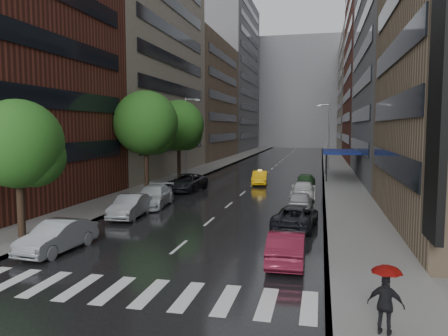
# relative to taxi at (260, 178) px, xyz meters

# --- Properties ---
(ground) EXTENTS (220.00, 220.00, 0.00)m
(ground) POSITION_rel_taxi_xyz_m (-0.64, -28.47, -0.70)
(ground) COLOR gray
(ground) RESTS_ON ground
(road) EXTENTS (14.00, 140.00, 0.01)m
(road) POSITION_rel_taxi_xyz_m (-0.64, 21.53, -0.69)
(road) COLOR black
(road) RESTS_ON ground
(sidewalk_left) EXTENTS (4.00, 140.00, 0.15)m
(sidewalk_left) POSITION_rel_taxi_xyz_m (-9.64, 21.53, -0.62)
(sidewalk_left) COLOR gray
(sidewalk_left) RESTS_ON ground
(sidewalk_right) EXTENTS (4.00, 140.00, 0.15)m
(sidewalk_right) POSITION_rel_taxi_xyz_m (8.36, 21.53, -0.62)
(sidewalk_right) COLOR gray
(sidewalk_right) RESTS_ON ground
(crosswalk) EXTENTS (13.15, 2.80, 0.01)m
(crosswalk) POSITION_rel_taxi_xyz_m (-0.44, -30.47, -0.69)
(crosswalk) COLOR silver
(crosswalk) RESTS_ON ground
(buildings_left) EXTENTS (8.00, 108.00, 38.00)m
(buildings_left) POSITION_rel_taxi_xyz_m (-15.64, 30.32, 15.29)
(buildings_left) COLOR maroon
(buildings_left) RESTS_ON ground
(buildings_right) EXTENTS (8.05, 109.10, 36.00)m
(buildings_right) POSITION_rel_taxi_xyz_m (14.36, 28.23, 14.33)
(buildings_right) COLOR #937A5B
(buildings_right) RESTS_ON ground
(building_far) EXTENTS (40.00, 14.00, 32.00)m
(building_far) POSITION_rel_taxi_xyz_m (-0.64, 89.53, 15.30)
(building_far) COLOR slate
(building_far) RESTS_ON ground
(tree_near) EXTENTS (4.63, 4.63, 7.38)m
(tree_near) POSITION_rel_taxi_xyz_m (-9.24, -24.82, 4.34)
(tree_near) COLOR #382619
(tree_near) RESTS_ON ground
(tree_mid) EXTENTS (5.77, 5.77, 9.19)m
(tree_mid) POSITION_rel_taxi_xyz_m (-9.24, -7.82, 5.59)
(tree_mid) COLOR #382619
(tree_mid) RESTS_ON ground
(tree_far) EXTENTS (5.60, 5.60, 8.92)m
(tree_far) POSITION_rel_taxi_xyz_m (-9.24, 1.42, 5.41)
(tree_far) COLOR #382619
(tree_far) RESTS_ON ground
(taxi) EXTENTS (1.84, 4.36, 1.40)m
(taxi) POSITION_rel_taxi_xyz_m (0.00, 0.00, 0.00)
(taxi) COLOR #E4A30C
(taxi) RESTS_ON ground
(parked_cars_left) EXTENTS (3.05, 25.66, 1.59)m
(parked_cars_left) POSITION_rel_taxi_xyz_m (-6.04, -13.87, 0.07)
(parked_cars_left) COLOR gray
(parked_cars_left) RESTS_ON ground
(parked_cars_right) EXTENTS (2.71, 28.45, 1.52)m
(parked_cars_right) POSITION_rel_taxi_xyz_m (4.76, -13.32, 0.02)
(parked_cars_right) COLOR maroon
(parked_cars_right) RESTS_ON ground
(ped_red_umbrella) EXTENTS (1.07, 0.82, 2.01)m
(ped_red_umbrella) POSITION_rel_taxi_xyz_m (7.97, -32.21, 0.63)
(ped_red_umbrella) COLOR black
(ped_red_umbrella) RESTS_ON sidewalk_right
(street_lamp_left) EXTENTS (1.74, 0.22, 9.00)m
(street_lamp_left) POSITION_rel_taxi_xyz_m (-8.36, 1.53, 4.19)
(street_lamp_left) COLOR gray
(street_lamp_left) RESTS_ON sidewalk_left
(street_lamp_right) EXTENTS (1.74, 0.22, 9.00)m
(street_lamp_right) POSITION_rel_taxi_xyz_m (7.08, 16.53, 4.19)
(street_lamp_right) COLOR gray
(street_lamp_right) RESTS_ON sidewalk_right
(awning) EXTENTS (4.00, 8.00, 3.12)m
(awning) POSITION_rel_taxi_xyz_m (8.34, 6.53, 2.43)
(awning) COLOR navy
(awning) RESTS_ON sidewalk_right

